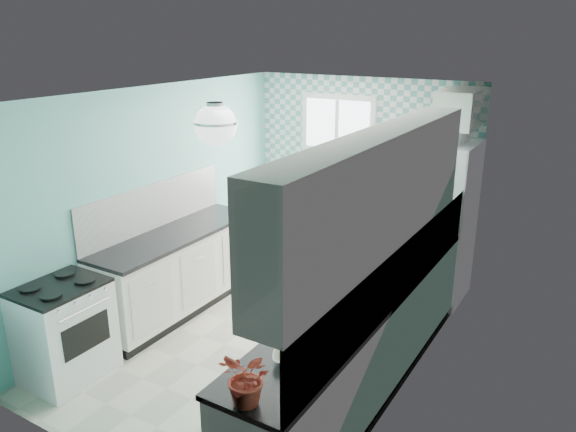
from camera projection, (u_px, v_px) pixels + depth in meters
The scene contains 26 objects.
floor at pixel (272, 335), 5.93m from camera, with size 3.00×4.40×0.02m, color silver.
ceiling at pixel (269, 92), 5.13m from camera, with size 3.00×4.40×0.02m, color white.
wall_back at pixel (362, 175), 7.32m from camera, with size 3.00×0.02×2.50m, color #71C3BA.
wall_front at pixel (91, 315), 3.73m from camera, with size 3.00×0.02×2.50m, color #71C3BA.
wall_left at pixel (157, 199), 6.27m from camera, with size 0.02×4.40×2.50m, color #71C3BA.
wall_right at pixel (419, 252), 4.79m from camera, with size 0.02×4.40×2.50m, color #71C3BA.
accent_wall at pixel (362, 175), 7.30m from camera, with size 3.00×0.01×2.50m, color #65A9A5.
window at pixel (337, 150), 7.36m from camera, with size 1.04×0.05×1.44m.
backsplash_right at pixel (400, 274), 4.49m from camera, with size 0.02×3.60×0.51m, color white.
backsplash_left at pixel (154, 206), 6.21m from camera, with size 0.02×2.15×0.51m, color white.
upper_cabinets_right at pixel (376, 192), 4.18m from camera, with size 0.33×3.20×0.90m, color white.
upper_cabinet_fridge at pixel (462, 108), 6.06m from camera, with size 0.40×0.74×0.40m, color white.
ceiling_light at pixel (216, 124), 4.54m from camera, with size 0.34×0.34×0.35m.
base_cabinets_right at pixel (363, 345), 4.87m from camera, with size 0.60×3.60×0.90m, color white.
countertop_right at pixel (363, 296), 4.73m from camera, with size 0.63×3.60×0.04m, color black.
base_cabinets_left at pixel (178, 273), 6.31m from camera, with size 0.60×2.15×0.90m, color white.
countertop_left at pixel (176, 234), 6.15m from camera, with size 0.63×2.15×0.04m, color black.
fridge at pixel (434, 221), 6.54m from camera, with size 0.81×0.80×1.87m.
stove at pixel (65, 330), 5.07m from camera, with size 0.60×0.75×0.90m.
sink at pixel (408, 254), 5.57m from camera, with size 0.48×0.40×0.53m.
rug at pixel (312, 320), 6.19m from camera, with size 0.79×1.14×0.02m, color maroon.
dish_towel at pixel (366, 298), 5.65m from camera, with size 0.02×0.26×0.39m, color #56B19D.
fruit_bowl at pixel (294, 357), 3.75m from camera, with size 0.28×0.28×0.07m, color white.
potted_plant at pixel (248, 379), 3.27m from camera, with size 0.32×0.28×0.36m, color red.
soap_bottle at pixel (417, 242), 5.59m from camera, with size 0.09×0.09×0.20m, color #98AAAE.
microwave at pixel (442, 128), 6.20m from camera, with size 0.54×0.37×0.30m, color silver.
Camera 1 is at (2.85, -4.38, 3.06)m, focal length 35.00 mm.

